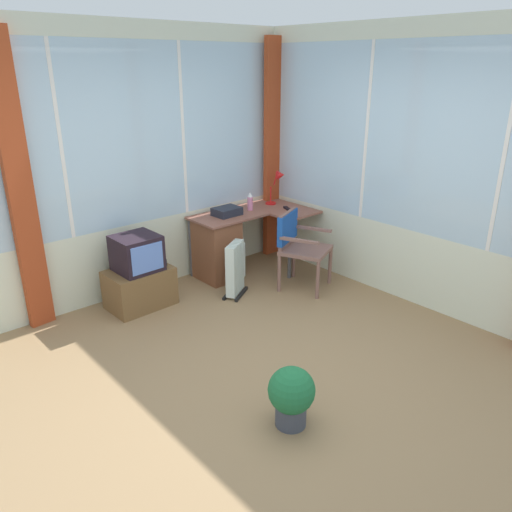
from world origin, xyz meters
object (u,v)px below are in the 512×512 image
Objects in this scene: space_heater at (236,268)px; potted_plant at (291,395)px; desk_lamp at (278,182)px; tv_remote at (287,208)px; paper_tray at (227,211)px; wooden_armchair at (296,239)px; spray_bottle at (250,202)px; tv_on_stand at (139,276)px; desk at (222,244)px.

space_heater reaches higher than potted_plant.
desk_lamp is 0.38m from tv_remote.
desk_lamp reaches higher than potted_plant.
wooden_armchair is (0.35, -0.76, -0.22)m from paper_tray.
spray_bottle reaches higher than wooden_armchair.
desk_lamp is 1.36m from space_heater.
potted_plant is (-1.34, -2.38, -0.52)m from paper_tray.
wooden_armchair is 1.12× the size of tv_on_stand.
desk reaches higher than space_heater.
tv_on_stand is (-1.10, -0.05, -0.06)m from desk.
desk_lamp reaches higher than spray_bottle.
wooden_armchair is at bearing -88.85° from spray_bottle.
paper_tray is at bearing 177.99° from desk_lamp.
desk is 3.24× the size of desk_lamp.
desk is 9.05× the size of tv_remote.
tv_remote is (-0.09, -0.26, -0.27)m from desk_lamp.
tv_remote is 0.45m from spray_bottle.
desk is at bearing -176.25° from tv_remote.
spray_bottle is at bearing 54.71° from potted_plant.
wooden_armchair reaches higher than tv_on_stand.
desk is 2.67m from potted_plant.
desk is at bearing 179.46° from desk_lamp.
desk_lamp is at bearing 59.78° from wooden_armchair.
desk is 1.07m from desk_lamp.
desk is at bearing -168.84° from paper_tray.
paper_tray is at bearing 179.96° from tv_remote.
desk_lamp is 1.94× the size of spray_bottle.
spray_bottle reaches higher than tv_remote.
desk_lamp is 2.09m from tv_on_stand.
paper_tray reaches higher than tv_remote.
desk is 2.30× the size of space_heater.
spray_bottle is at bearing 178.32° from desk_lamp.
potted_plant is at bearing -136.27° from wooden_armchair.
space_heater is at bearing 60.78° from potted_plant.
tv_remote reaches higher than desk.
wooden_armchair is at bearing 43.73° from potted_plant.
spray_bottle reaches higher than tv_on_stand.
wooden_armchair reaches higher than paper_tray.
desk is 0.61m from spray_bottle.
paper_tray is at bearing 11.16° from desk.
wooden_armchair is 0.73m from space_heater.
wooden_armchair reaches higher than potted_plant.
tv_on_stand reaches higher than space_heater.
desk_lamp is 0.71× the size of space_heater.
wooden_armchair is at bearing -24.14° from tv_on_stand.
desk_lamp is at bearing 48.00° from potted_plant.
potted_plant is (-1.67, -2.37, -0.58)m from spray_bottle.
desk_lamp is (0.88, -0.01, 0.61)m from desk.
desk is 0.39m from paper_tray.
paper_tray is 1.28m from tv_on_stand.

